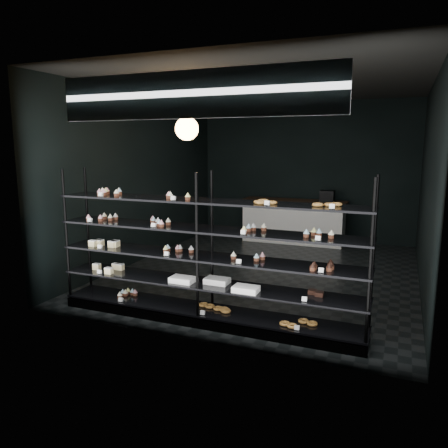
# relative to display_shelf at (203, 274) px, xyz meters

# --- Properties ---
(room) EXTENTS (5.01, 6.01, 3.20)m
(room) POSITION_rel_display_shelf_xyz_m (0.10, 2.45, 0.97)
(room) COLOR black
(room) RESTS_ON ground
(display_shelf) EXTENTS (4.00, 0.50, 1.91)m
(display_shelf) POSITION_rel_display_shelf_xyz_m (0.00, 0.00, 0.00)
(display_shelf) COLOR black
(display_shelf) RESTS_ON room
(signage) EXTENTS (3.30, 0.05, 0.50)m
(signage) POSITION_rel_display_shelf_xyz_m (0.10, -0.48, 2.12)
(signage) COLOR #0E2146
(signage) RESTS_ON room
(pendant_lamp) EXTENTS (0.33, 0.33, 0.90)m
(pendant_lamp) POSITION_rel_display_shelf_xyz_m (-0.66, 0.91, 1.82)
(pendant_lamp) COLOR black
(pendant_lamp) RESTS_ON room
(service_counter) EXTENTS (2.35, 0.65, 1.23)m
(service_counter) POSITION_rel_display_shelf_xyz_m (-0.01, 4.95, -0.13)
(service_counter) COLOR silver
(service_counter) RESTS_ON room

